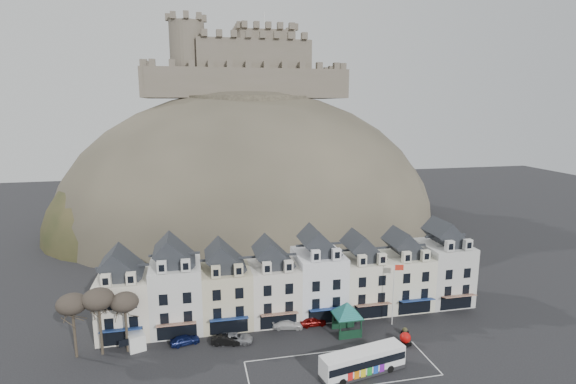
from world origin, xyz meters
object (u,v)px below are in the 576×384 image
Objects in this scene: car_silver at (236,338)px; car_maroon at (313,321)px; bus_shelter at (347,309)px; car_white at (288,324)px; red_buoy at (405,339)px; white_van at (134,337)px; car_charcoal at (343,318)px; car_navy at (185,340)px; flagpole at (394,290)px; bus at (363,361)px; car_black at (226,340)px.

car_maroon is (10.98, 2.30, 0.03)m from car_silver.
bus_shelter reaches higher than car_white.
bus_shelter is at bearing 144.79° from red_buoy.
car_charcoal is (28.40, 0.00, -0.43)m from white_van.
white_van reaches higher than car_navy.
car_maroon is (-3.94, 3.10, -2.88)m from bus_shelter.
car_maroon is at bearing 169.34° from flagpole.
car_maroon is at bearing 108.83° from car_charcoal.
flagpole is at bearing -88.81° from car_charcoal.
bus is at bearing -148.79° from red_buoy.
red_buoy is 9.51m from car_charcoal.
white_van reaches higher than red_buoy.
car_silver is at bearing 132.67° from bus.
flagpole is at bearing 38.79° from bus.
bus_shelter is 4.29m from car_charcoal.
white_van is (-26.44, 12.24, -0.55)m from bus.
car_maroon reaches higher than car_charcoal.
white_van reaches higher than car_charcoal.
car_charcoal is at bearing -99.52° from car_navy.
car_white is 1.13× the size of car_maroon.
car_charcoal is (8.13, 0.00, -0.01)m from car_white.
car_silver is at bearing -111.54° from car_navy.
bus is at bearing -141.59° from car_white.
flagpole reaches higher than white_van.
bus reaches higher than car_navy.
car_black reaches higher than car_charcoal.
car_maroon is at bearing -66.01° from car_black.
car_black is 1.30m from car_silver.
car_maroon is (-11.14, 2.10, -4.58)m from flagpole.
bus is at bearing -114.92° from car_silver.
bus_shelter is 21.66m from car_navy.
bus is 2.78× the size of car_maroon.
car_white is at bearing 171.89° from flagpole.
car_silver is (6.48, -0.98, -0.02)m from car_navy.
red_buoy is 23.11m from car_black.
car_white is at bearing -97.52° from car_navy.
car_white is at bearing 151.35° from red_buoy.
white_van is at bearing 173.50° from bus_shelter.
flagpole is 28.97m from car_navy.
red_buoy is 12.78m from car_maroon.
car_maroon is (-10.28, 7.58, -0.25)m from red_buoy.
car_navy is at bearing 140.33° from bus.
car_navy is 22.04m from car_charcoal.
red_buoy is at bearing -98.83° from flagpole.
car_white is (7.39, 2.30, 0.00)m from car_silver.
car_white reaches higher than car_charcoal.
car_navy is 0.88× the size of car_white.
white_van is 1.33× the size of car_black.
car_navy is 17.51m from car_maroon.
bus_shelter is 15.21m from car_silver.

